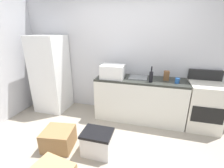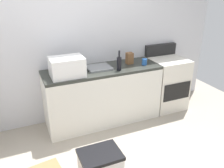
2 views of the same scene
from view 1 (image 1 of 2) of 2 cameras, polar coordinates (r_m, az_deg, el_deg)
ground_plane at (r=2.67m, az=-0.65°, el=-24.33°), size 6.00×6.00×0.00m
wall_back at (r=3.49m, az=6.30°, el=10.27°), size 5.00×0.10×2.60m
kitchen_counter at (r=3.37m, az=9.87°, el=-5.41°), size 1.80×0.60×0.90m
refrigerator at (r=3.90m, az=-21.34°, el=3.41°), size 0.68×0.66×1.72m
stove_oven at (r=3.50m, az=30.27°, el=-6.68°), size 0.60×0.61×1.10m
microwave at (r=3.17m, az=0.25°, el=4.56°), size 0.46×0.34×0.27m
sink_basin at (r=3.23m, az=9.55°, el=2.36°), size 0.36×0.32×0.03m
wine_bottle at (r=3.01m, az=14.02°, el=2.66°), size 0.07×0.07×0.30m
coffee_mug at (r=3.13m, az=22.67°, el=1.17°), size 0.08×0.08×0.10m
knife_block at (r=3.24m, az=19.17°, el=2.93°), size 0.10×0.10×0.18m
cardboard_box_large at (r=2.84m, az=-18.83°, el=-18.28°), size 0.52×0.48×0.32m
storage_bin at (r=2.59m, az=-5.34°, el=-20.39°), size 0.46×0.36×0.38m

